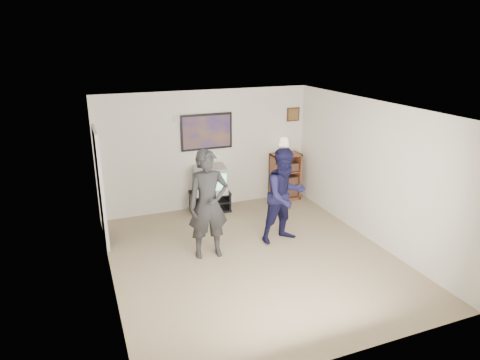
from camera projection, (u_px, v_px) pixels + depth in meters
room_shell at (246, 181)px, 7.03m from camera, size 4.51×5.00×2.51m
media_stand at (210, 201)px, 9.01m from camera, size 0.87×0.54×0.42m
crt_television at (210, 179)px, 8.86m from camera, size 0.72×0.63×0.55m
bookshelf at (285, 177)px, 9.58m from camera, size 0.64×0.37×1.06m
table_lamp at (284, 146)px, 9.35m from camera, size 0.23×0.23×0.37m
person_tall at (208, 204)px, 6.95m from camera, size 0.70×0.49×1.83m
person_short at (285, 196)px, 7.51m from camera, size 0.92×0.76×1.71m
controller_left at (203, 181)px, 7.06m from camera, size 0.06×0.13×0.04m
controller_right at (278, 186)px, 7.63m from camera, size 0.04×0.12×0.04m
poster at (207, 132)px, 8.78m from camera, size 1.10×0.03×0.75m
air_vent at (180, 119)px, 8.50m from camera, size 0.28×0.02×0.14m
small_picture at (293, 114)px, 9.41m from camera, size 0.30×0.03×0.30m
doorway at (100, 188)px, 7.44m from camera, size 0.03×0.85×2.00m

